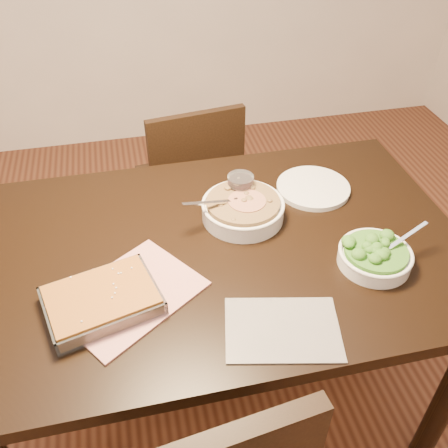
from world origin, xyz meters
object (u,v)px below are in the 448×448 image
at_px(dinner_plate, 313,188).
at_px(baking_dish, 102,301).
at_px(chair_far, 192,180).
at_px(stew_bowl, 243,208).
at_px(broccoli_bowl, 375,256).
at_px(wine_tumbler, 240,188).
at_px(table, 219,269).

bearing_deg(dinner_plate, baking_dish, -152.39).
relative_size(dinner_plate, chair_far, 0.28).
bearing_deg(stew_bowl, baking_dish, -147.63).
bearing_deg(baking_dish, broccoli_bowl, -14.83).
height_order(stew_bowl, wine_tumbler, same).
distance_m(baking_dish, wine_tumbler, 0.56).
xyz_separation_m(wine_tumbler, chair_far, (-0.07, 0.56, -0.34)).
xyz_separation_m(baking_dish, dinner_plate, (0.68, 0.36, -0.02)).
xyz_separation_m(table, stew_bowl, (0.10, 0.11, 0.13)).
xyz_separation_m(stew_bowl, chair_far, (-0.06, 0.64, -0.32)).
bearing_deg(chair_far, wine_tumbler, 89.10).
xyz_separation_m(baking_dish, chair_far, (0.36, 0.91, -0.31)).
xyz_separation_m(table, dinner_plate, (0.35, 0.19, 0.10)).
bearing_deg(wine_tumbler, dinner_plate, 1.88).
xyz_separation_m(wine_tumbler, dinner_plate, (0.24, 0.01, -0.04)).
bearing_deg(wine_tumbler, broccoli_bowl, -50.79).
relative_size(stew_bowl, dinner_plate, 1.15).
distance_m(stew_bowl, broccoli_bowl, 0.40).
height_order(broccoli_bowl, baking_dish, broccoli_bowl).
bearing_deg(stew_bowl, chair_far, 95.20).
relative_size(broccoli_bowl, dinner_plate, 0.94).
bearing_deg(baking_dish, chair_far, 53.46).
distance_m(stew_bowl, chair_far, 0.72).
height_order(table, chair_far, chair_far).
relative_size(table, stew_bowl, 5.17).
height_order(table, baking_dish, baking_dish).
height_order(broccoli_bowl, chair_far, same).
bearing_deg(broccoli_bowl, dinner_plate, 96.41).
relative_size(broccoli_bowl, wine_tumbler, 2.44).
bearing_deg(table, dinner_plate, 28.81).
xyz_separation_m(table, wine_tumbler, (0.11, 0.19, 0.15)).
distance_m(table, wine_tumbler, 0.26).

